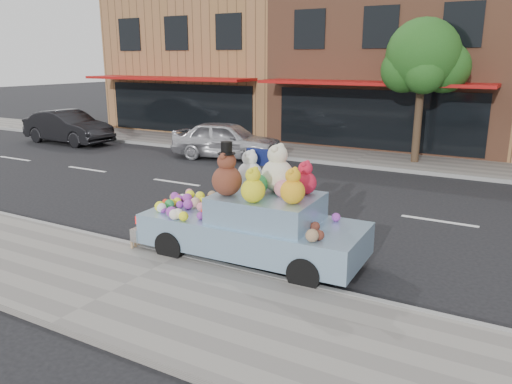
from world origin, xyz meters
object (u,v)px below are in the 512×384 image
Objects in this scene: art_car at (253,220)px; car_dark at (68,127)px; car_silver at (227,140)px; street_tree at (424,62)px.

car_dark is at bearing 149.32° from art_car.
street_tree is at bearing -81.29° from car_silver.
art_car reaches higher than car_silver.
car_dark is 1.01× the size of art_car.
art_car is (-0.79, -10.83, -2.87)m from street_tree.
street_tree reaches higher than car_silver.
art_car is (14.36, -7.93, 0.07)m from car_dark.
car_silver is (-6.77, -2.38, -2.96)m from street_tree.
car_silver is at bearing -160.60° from street_tree.
street_tree reaches higher than art_car.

